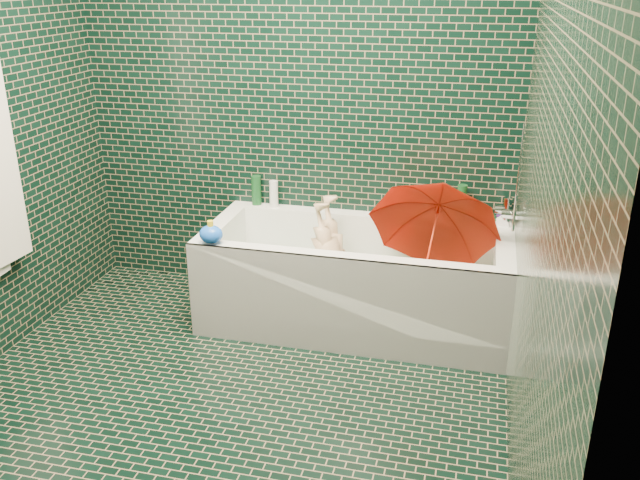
% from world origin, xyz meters
% --- Properties ---
extents(floor, '(2.80, 2.80, 0.00)m').
position_xyz_m(floor, '(0.00, 0.00, 0.00)').
color(floor, black).
rests_on(floor, ground).
extents(wall_back, '(2.80, 0.00, 2.80)m').
position_xyz_m(wall_back, '(0.00, 1.40, 1.25)').
color(wall_back, black).
rests_on(wall_back, floor).
extents(wall_right, '(0.00, 2.80, 2.80)m').
position_xyz_m(wall_right, '(1.30, 0.00, 1.25)').
color(wall_right, black).
rests_on(wall_right, floor).
extents(bathtub, '(1.70, 0.75, 0.55)m').
position_xyz_m(bathtub, '(0.45, 1.01, 0.21)').
color(bathtub, white).
rests_on(bathtub, floor).
extents(bath_mat, '(1.35, 0.47, 0.01)m').
position_xyz_m(bath_mat, '(0.45, 1.02, 0.16)').
color(bath_mat, green).
rests_on(bath_mat, bathtub).
extents(water, '(1.48, 0.53, 0.00)m').
position_xyz_m(water, '(0.45, 1.02, 0.30)').
color(water, silver).
rests_on(water, bathtub).
extents(faucet, '(0.18, 0.19, 0.55)m').
position_xyz_m(faucet, '(1.26, 1.02, 0.77)').
color(faucet, silver).
rests_on(faucet, wall_right).
extents(child, '(0.86, 0.43, 0.31)m').
position_xyz_m(child, '(0.31, 1.07, 0.31)').
color(child, tan).
rests_on(child, bathtub).
extents(umbrella, '(0.85, 1.00, 0.98)m').
position_xyz_m(umbrella, '(0.86, 1.00, 0.54)').
color(umbrella, red).
rests_on(umbrella, bathtub).
extents(soap_bottle_a, '(0.13, 0.13, 0.28)m').
position_xyz_m(soap_bottle_a, '(1.23, 1.32, 0.55)').
color(soap_bottle_a, white).
rests_on(soap_bottle_a, bathtub).
extents(soap_bottle_b, '(0.11, 0.11, 0.20)m').
position_xyz_m(soap_bottle_b, '(1.25, 1.37, 0.55)').
color(soap_bottle_b, '#4A1D6F').
rests_on(soap_bottle_b, bathtub).
extents(soap_bottle_c, '(0.16, 0.16, 0.17)m').
position_xyz_m(soap_bottle_c, '(1.13, 1.32, 0.55)').
color(soap_bottle_c, '#13421C').
rests_on(soap_bottle_c, bathtub).
extents(bottle_right_tall, '(0.07, 0.07, 0.23)m').
position_xyz_m(bottle_right_tall, '(1.00, 1.33, 0.66)').
color(bottle_right_tall, '#13421C').
rests_on(bottle_right_tall, bathtub).
extents(bottle_right_pump, '(0.06, 0.06, 0.17)m').
position_xyz_m(bottle_right_pump, '(1.25, 1.34, 0.63)').
color(bottle_right_pump, silver).
rests_on(bottle_right_pump, bathtub).
extents(bottle_left_tall, '(0.06, 0.06, 0.18)m').
position_xyz_m(bottle_left_tall, '(-0.25, 1.37, 0.64)').
color(bottle_left_tall, '#13421C').
rests_on(bottle_left_tall, bathtub).
extents(bottle_left_short, '(0.06, 0.06, 0.16)m').
position_xyz_m(bottle_left_short, '(-0.13, 1.35, 0.63)').
color(bottle_left_short, white).
rests_on(bottle_left_short, bathtub).
extents(rubber_duck, '(0.13, 0.10, 0.10)m').
position_xyz_m(rubber_duck, '(0.94, 1.36, 0.60)').
color(rubber_duck, yellow).
rests_on(rubber_duck, bathtub).
extents(bath_toy, '(0.14, 0.12, 0.12)m').
position_xyz_m(bath_toy, '(-0.27, 0.69, 0.60)').
color(bath_toy, blue).
rests_on(bath_toy, bathtub).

